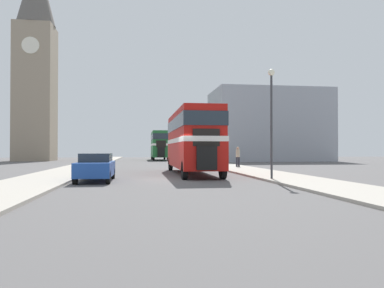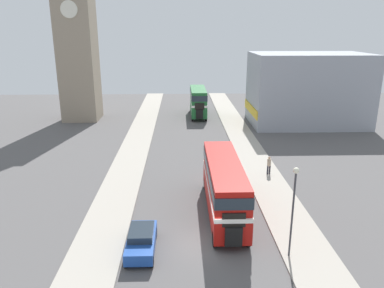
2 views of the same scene
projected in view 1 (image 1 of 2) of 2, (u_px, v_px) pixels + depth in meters
name	position (u px, v px, depth m)	size (l,w,h in m)	color
ground_plane	(168.00, 180.00, 20.72)	(120.00, 120.00, 0.00)	#565454
sidewalk_right	(284.00, 177.00, 21.67)	(3.50, 120.00, 0.12)	#A8A093
sidewalk_left	(40.00, 180.00, 19.77)	(3.50, 120.00, 0.12)	#A8A093
double_decker_bus	(192.00, 138.00, 25.41)	(2.47, 11.20, 4.17)	#B2140F
bus_distant	(159.00, 143.00, 58.88)	(2.41, 9.30, 4.47)	#1E602D
car_parked_near	(96.00, 167.00, 19.63)	(1.74, 4.28, 1.47)	#1E479E
pedestrian_walking	(238.00, 155.00, 33.71)	(0.36, 0.36, 1.79)	#282833
street_lamp	(271.00, 107.00, 19.98)	(0.36, 0.36, 5.86)	#38383D
church_tower	(36.00, 54.00, 54.86)	(5.54, 5.54, 30.73)	gray
shop_building_block	(268.00, 126.00, 55.52)	(16.52, 10.31, 10.34)	#999EA8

